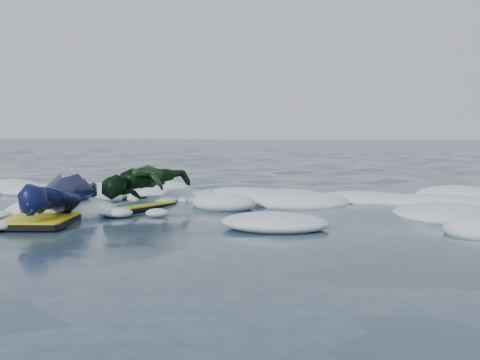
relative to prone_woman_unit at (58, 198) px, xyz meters
name	(u,v)px	position (x,y,z in m)	size (l,w,h in m)	color
ground	(171,215)	(0.96, 0.62, -0.22)	(120.00, 120.00, 0.00)	#1C2E44
foam_band	(204,204)	(0.96, 1.66, -0.22)	(12.00, 3.10, 0.30)	white
prone_woman_unit	(58,198)	(0.00, 0.00, 0.00)	(1.03, 1.75, 0.43)	black
prone_child_unit	(146,186)	(0.41, 1.19, 0.03)	(0.95, 1.36, 0.49)	black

